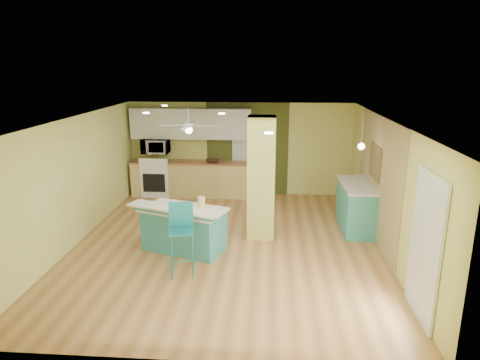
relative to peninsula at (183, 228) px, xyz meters
name	(u,v)px	position (x,y,z in m)	size (l,w,h in m)	color
floor	(227,244)	(0.81, 0.32, -0.45)	(6.00, 7.00, 0.01)	#986435
ceiling	(226,119)	(0.81, 0.32, 2.06)	(6.00, 7.00, 0.01)	white
wall_back	(240,149)	(0.81, 3.83, 0.81)	(6.00, 0.01, 2.50)	#CBCC6D
wall_front	(195,268)	(0.81, -3.18, 0.81)	(6.00, 0.01, 2.50)	#CBCC6D
wall_left	(75,181)	(-2.20, 0.32, 0.81)	(0.01, 7.00, 2.50)	#CBCC6D
wall_right	(386,187)	(3.81, 0.32, 0.81)	(0.01, 7.00, 2.50)	#CBCC6D
wood_panel	(378,179)	(3.79, 0.92, 0.81)	(0.02, 3.40, 2.50)	#968155
olive_accent	(247,149)	(1.01, 3.81, 0.81)	(2.20, 0.02, 2.50)	#40471C
interior_door	(247,158)	(1.01, 3.78, 0.56)	(0.82, 0.05, 2.00)	silver
french_door	(425,248)	(3.78, -1.98, 0.61)	(0.04, 1.08, 2.10)	white
column	(261,178)	(1.46, 0.82, 0.81)	(0.55, 0.55, 2.50)	#B5BD57
kitchen_run	(192,179)	(-0.49, 3.52, 0.03)	(3.25, 0.63, 0.94)	tan
stove	(157,178)	(-1.44, 3.51, 0.02)	(0.76, 0.66, 1.08)	white
upper_cabinets	(191,124)	(-0.49, 3.64, 1.51)	(3.20, 0.34, 0.80)	silver
microwave	(155,146)	(-1.44, 3.52, 0.91)	(0.70, 0.48, 0.39)	white
ceiling_fan	(189,126)	(-0.29, 2.32, 1.63)	(1.41, 1.41, 0.61)	white
pendant_lamp	(361,146)	(3.46, 1.07, 1.44)	(0.14, 0.14, 0.69)	silver
wall_decor	(375,162)	(3.77, 1.12, 1.11)	(0.03, 0.90, 0.70)	brown
peninsula	(183,228)	(0.00, 0.00, 0.00)	(1.91, 1.46, 0.96)	teal
bar_stool	(181,227)	(0.16, -0.92, 0.39)	(0.48, 0.48, 1.24)	teal
side_counter	(356,206)	(3.51, 1.38, 0.06)	(0.67, 1.57, 1.01)	teal
fruit_bowl	(212,161)	(0.09, 3.47, 0.54)	(0.34, 0.34, 0.08)	#3D2319
canister	(201,202)	(0.33, 0.18, 0.48)	(0.14, 0.14, 0.19)	yellow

